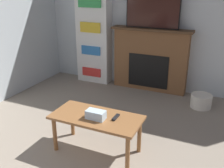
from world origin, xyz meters
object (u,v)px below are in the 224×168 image
(fireplace, at_px, (150,59))
(storage_basket, at_px, (201,101))
(tv, at_px, (152,13))
(coffee_table, at_px, (97,121))
(bookshelf, at_px, (94,38))

(fireplace, distance_m, storage_basket, 1.20)
(tv, height_order, coffee_table, tv)
(fireplace, distance_m, tv, 0.85)
(fireplace, bearing_deg, coffee_table, -89.61)
(fireplace, xyz_separation_m, bookshelf, (-1.17, -0.02, 0.31))
(fireplace, bearing_deg, bookshelf, -178.96)
(fireplace, height_order, coffee_table, fireplace)
(fireplace, xyz_separation_m, storage_basket, (1.02, -0.43, -0.48))
(fireplace, xyz_separation_m, tv, (0.00, -0.02, 0.85))
(storage_basket, bearing_deg, coffee_table, -119.46)
(coffee_table, bearing_deg, storage_basket, 60.54)
(storage_basket, bearing_deg, bookshelf, 169.46)
(fireplace, relative_size, tv, 1.53)
(bookshelf, bearing_deg, fireplace, 1.04)
(tv, bearing_deg, storage_basket, -21.87)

